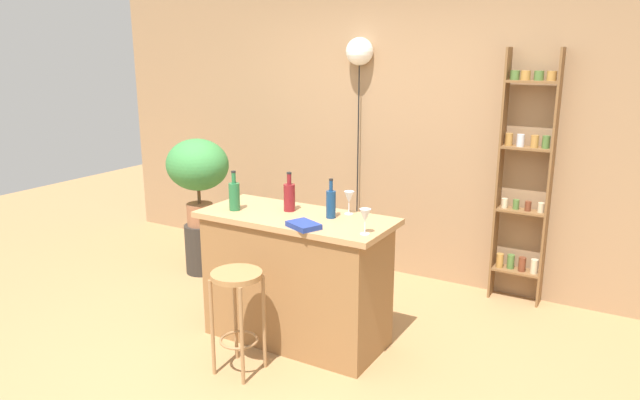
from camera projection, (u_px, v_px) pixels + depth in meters
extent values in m
plane|color=#A37A4C|center=(274.00, 356.00, 4.08)|extent=(12.00, 12.00, 0.00)
cube|color=#997551|center=(393.00, 123.00, 5.36)|extent=(6.40, 0.10, 2.80)
cube|color=olive|center=(296.00, 281.00, 4.22)|extent=(1.27, 0.56, 0.90)
cube|color=tan|center=(296.00, 218.00, 4.10)|extent=(1.38, 0.61, 0.04)
cylinder|color=#997047|center=(212.00, 328.00, 3.77)|extent=(0.02, 0.02, 0.66)
cylinder|color=#997047|center=(242.00, 337.00, 3.66)|extent=(0.02, 0.02, 0.66)
cylinder|color=#997047|center=(235.00, 314.00, 3.97)|extent=(0.02, 0.02, 0.66)
cylinder|color=#997047|center=(264.00, 322.00, 3.86)|extent=(0.02, 0.02, 0.66)
torus|color=#997047|center=(239.00, 340.00, 3.84)|extent=(0.26, 0.26, 0.02)
cylinder|color=#9E7042|center=(237.00, 275.00, 3.73)|extent=(0.33, 0.33, 0.03)
cube|color=brown|center=(499.00, 177.00, 4.83)|extent=(0.02, 0.15, 2.07)
cube|color=brown|center=(550.00, 183.00, 4.64)|extent=(0.02, 0.15, 2.07)
cube|color=brown|center=(516.00, 271.00, 4.93)|extent=(0.38, 0.15, 0.02)
cylinder|color=#AD7A38|center=(500.00, 260.00, 4.97)|extent=(0.06, 0.06, 0.12)
cylinder|color=#4C7033|center=(511.00, 262.00, 4.94)|extent=(0.06, 0.06, 0.12)
cylinder|color=brown|center=(522.00, 264.00, 4.88)|extent=(0.06, 0.06, 0.12)
cylinder|color=beige|center=(534.00, 266.00, 4.83)|extent=(0.06, 0.06, 0.12)
cube|color=brown|center=(521.00, 211.00, 4.80)|extent=(0.38, 0.15, 0.02)
cylinder|color=beige|center=(505.00, 203.00, 4.85)|extent=(0.05, 0.05, 0.08)
cylinder|color=#4C7033|center=(516.00, 204.00, 4.81)|extent=(0.05, 0.05, 0.08)
cylinder|color=brown|center=(528.00, 206.00, 4.76)|extent=(0.05, 0.05, 0.08)
cylinder|color=beige|center=(541.00, 208.00, 4.72)|extent=(0.05, 0.05, 0.08)
cube|color=brown|center=(527.00, 148.00, 4.67)|extent=(0.38, 0.15, 0.02)
cylinder|color=#AD7A38|center=(509.00, 139.00, 4.73)|extent=(0.06, 0.06, 0.10)
cylinder|color=silver|center=(521.00, 140.00, 4.68)|extent=(0.06, 0.06, 0.10)
cylinder|color=#AD7A38|center=(535.00, 141.00, 4.62)|extent=(0.06, 0.06, 0.10)
cylinder|color=#4C7033|center=(546.00, 142.00, 4.59)|extent=(0.06, 0.06, 0.10)
cube|color=brown|center=(533.00, 82.00, 4.54)|extent=(0.38, 0.15, 0.02)
cylinder|color=#4C7033|center=(515.00, 75.00, 4.59)|extent=(0.07, 0.07, 0.07)
cylinder|color=#AD7A38|center=(526.00, 75.00, 4.55)|extent=(0.07, 0.07, 0.07)
cylinder|color=#4C7033|center=(539.00, 76.00, 4.51)|extent=(0.07, 0.07, 0.07)
cylinder|color=#AD7A38|center=(552.00, 76.00, 4.46)|extent=(0.07, 0.07, 0.07)
cylinder|color=#2D2823|center=(202.00, 248.00, 5.56)|extent=(0.31, 0.31, 0.46)
cylinder|color=#935B3D|center=(200.00, 214.00, 5.47)|extent=(0.24, 0.24, 0.21)
cylinder|color=brown|center=(199.00, 195.00, 5.43)|extent=(0.03, 0.03, 0.16)
ellipsoid|color=#387F3D|center=(197.00, 165.00, 5.35)|extent=(0.59, 0.53, 0.47)
cylinder|color=navy|center=(331.00, 204.00, 4.01)|extent=(0.07, 0.07, 0.19)
cylinder|color=navy|center=(331.00, 186.00, 3.98)|extent=(0.03, 0.03, 0.07)
cylinder|color=black|center=(331.00, 180.00, 3.97)|extent=(0.03, 0.03, 0.01)
cylinder|color=maroon|center=(289.00, 198.00, 4.18)|extent=(0.08, 0.08, 0.19)
cylinder|color=maroon|center=(289.00, 179.00, 4.15)|extent=(0.03, 0.03, 0.08)
cylinder|color=black|center=(289.00, 173.00, 4.14)|extent=(0.03, 0.03, 0.01)
cylinder|color=#236638|center=(234.00, 197.00, 4.20)|extent=(0.08, 0.08, 0.20)
cylinder|color=#236638|center=(234.00, 178.00, 4.17)|extent=(0.03, 0.03, 0.08)
cylinder|color=black|center=(233.00, 172.00, 4.16)|extent=(0.03, 0.03, 0.01)
cylinder|color=silver|center=(349.00, 214.00, 4.12)|extent=(0.06, 0.06, 0.00)
cylinder|color=silver|center=(349.00, 208.00, 4.11)|extent=(0.01, 0.01, 0.08)
cone|color=silver|center=(349.00, 197.00, 4.09)|extent=(0.07, 0.07, 0.08)
cylinder|color=silver|center=(365.00, 234.00, 3.68)|extent=(0.06, 0.06, 0.00)
cylinder|color=silver|center=(365.00, 228.00, 3.67)|extent=(0.01, 0.01, 0.08)
cone|color=silver|center=(365.00, 215.00, 3.65)|extent=(0.07, 0.07, 0.08)
cube|color=navy|center=(304.00, 225.00, 3.81)|extent=(0.25, 0.22, 0.03)
cylinder|color=black|center=(358.00, 164.00, 5.51)|extent=(0.01, 0.01, 2.04)
sphere|color=white|center=(360.00, 51.00, 5.25)|extent=(0.25, 0.25, 0.25)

